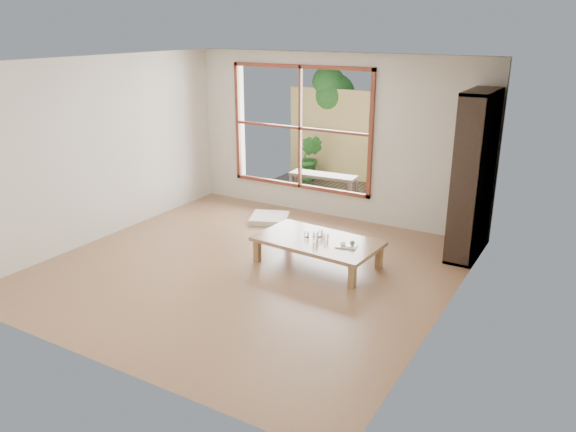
% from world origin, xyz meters
% --- Properties ---
extents(ground, '(5.00, 5.00, 0.00)m').
position_xyz_m(ground, '(0.00, 0.00, 0.00)').
color(ground, '#906748').
rests_on(ground, ground).
extents(low_table, '(1.65, 1.01, 0.35)m').
position_xyz_m(low_table, '(0.70, 0.55, 0.31)').
color(low_table, '#9A6B4B').
rests_on(low_table, ground).
extents(floor_cushion, '(0.75, 0.75, 0.08)m').
position_xyz_m(floor_cushion, '(-0.76, 1.69, 0.04)').
color(floor_cushion, white).
rests_on(floor_cushion, ground).
extents(bookshelf, '(0.36, 1.00, 2.22)m').
position_xyz_m(bookshelf, '(2.30, 1.90, 1.11)').
color(bookshelf, '#2D1F19').
rests_on(bookshelf, ground).
extents(glass_tall, '(0.07, 0.07, 0.13)m').
position_xyz_m(glass_tall, '(0.71, 0.48, 0.41)').
color(glass_tall, silver).
rests_on(glass_tall, low_table).
extents(glass_mid, '(0.07, 0.07, 0.10)m').
position_xyz_m(glass_mid, '(0.80, 0.59, 0.40)').
color(glass_mid, silver).
rests_on(glass_mid, low_table).
extents(glass_short, '(0.08, 0.08, 0.10)m').
position_xyz_m(glass_short, '(0.68, 0.66, 0.40)').
color(glass_short, silver).
rests_on(glass_short, low_table).
extents(glass_small, '(0.06, 0.06, 0.08)m').
position_xyz_m(glass_small, '(0.54, 0.56, 0.39)').
color(glass_small, silver).
rests_on(glass_small, low_table).
extents(food_tray, '(0.29, 0.24, 0.08)m').
position_xyz_m(food_tray, '(1.14, 0.53, 0.37)').
color(food_tray, white).
rests_on(food_tray, low_table).
extents(deck, '(2.80, 2.00, 0.05)m').
position_xyz_m(deck, '(-0.60, 3.56, 0.00)').
color(deck, '#373128').
rests_on(deck, ground).
extents(garden_bench, '(1.25, 0.45, 0.39)m').
position_xyz_m(garden_bench, '(-0.63, 3.34, 0.35)').
color(garden_bench, '#2D1F19').
rests_on(garden_bench, deck).
extents(bamboo_fence, '(2.80, 0.06, 1.80)m').
position_xyz_m(bamboo_fence, '(-0.60, 4.56, 0.90)').
color(bamboo_fence, tan).
rests_on(bamboo_fence, ground).
extents(shrub_right, '(1.01, 0.96, 0.88)m').
position_xyz_m(shrub_right, '(0.36, 4.22, 0.47)').
color(shrub_right, '#2A6525').
rests_on(shrub_right, deck).
extents(shrub_left, '(0.53, 0.44, 0.92)m').
position_xyz_m(shrub_left, '(-1.33, 4.13, 0.48)').
color(shrub_left, '#2A6525').
rests_on(shrub_left, deck).
extents(garden_tree, '(1.04, 0.85, 2.22)m').
position_xyz_m(garden_tree, '(-1.28, 4.86, 1.63)').
color(garden_tree, '#4C3D2D').
rests_on(garden_tree, ground).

